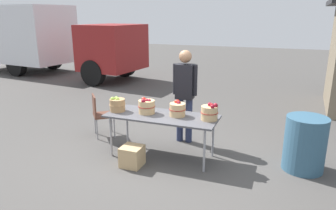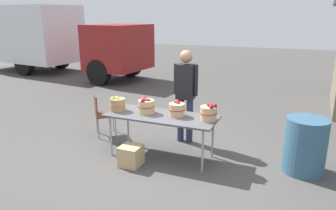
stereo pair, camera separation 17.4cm
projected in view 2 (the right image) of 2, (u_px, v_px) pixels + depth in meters
The scene contains 11 objects.
ground_plane at pixel (161, 156), 5.52m from camera, with size 40.00×40.00×0.00m, color #474442.
market_table at pixel (161, 118), 5.32m from camera, with size 1.90×0.76×0.75m.
apple_basket_green_0 at pixel (118, 104), 5.53m from camera, with size 0.29×0.29×0.27m.
apple_basket_red_0 at pixel (146, 106), 5.39m from camera, with size 0.30×0.30×0.28m.
apple_basket_red_1 at pixel (177, 109), 5.24m from camera, with size 0.28×0.28×0.27m.
apple_basket_red_2 at pixel (209, 113), 5.02m from camera, with size 0.29×0.29×0.29m.
vendor_adult at pixel (186, 89), 5.87m from camera, with size 0.47×0.24×1.77m.
box_truck at pixel (49, 37), 13.04m from camera, with size 7.89×3.01×2.75m.
folding_chair at pixel (102, 111), 6.33m from camera, with size 0.56×0.56×0.86m.
trash_barrel at pixel (305, 146), 4.86m from camera, with size 0.63×0.63×0.88m, color #335972.
produce_crate at pixel (131, 156), 5.14m from camera, with size 0.33×0.33×0.33m, color tan.
Camera 2 is at (2.05, -4.62, 2.39)m, focal length 33.57 mm.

